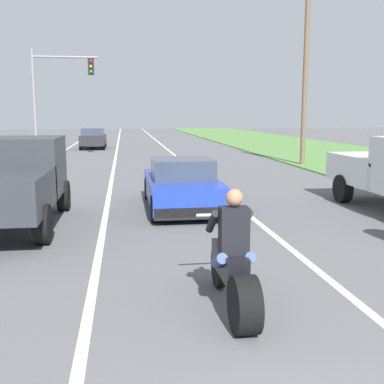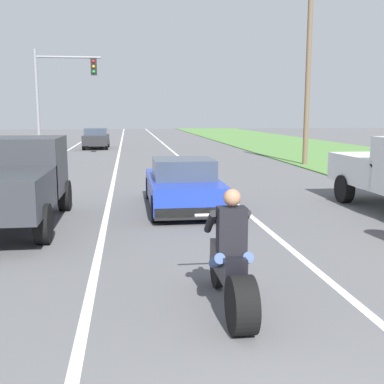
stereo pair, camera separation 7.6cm
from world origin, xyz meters
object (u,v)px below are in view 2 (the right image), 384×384
Objects in this scene: sports_car_blue at (183,186)px; distant_car_far_ahead at (96,138)px; traffic_light_mast_near at (56,88)px; pickup_truck_left_lane_dark_grey at (14,178)px; motorcycle_with_rider at (231,268)px.

distant_car_far_ahead reaches higher than sports_car_blue.
pickup_truck_left_lane_dark_grey is at bearing -85.57° from traffic_light_mast_near.
sports_car_blue is 0.72× the size of traffic_light_mast_near.
motorcycle_with_rider is 22.85m from traffic_light_mast_near.
motorcycle_with_rider is 6.92m from sports_car_blue.
pickup_truck_left_lane_dark_grey is at bearing -158.85° from sports_car_blue.
traffic_light_mast_near is (-5.29, 15.10, 3.30)m from sports_car_blue.
sports_car_blue is 4.31m from pickup_truck_left_lane_dark_grey.
pickup_truck_left_lane_dark_grey reaches higher than sports_car_blue.
pickup_truck_left_lane_dark_grey is 16.93m from traffic_light_mast_near.
distant_car_far_ahead is (1.55, 8.24, -3.15)m from traffic_light_mast_near.
motorcycle_with_rider is 0.51× the size of sports_car_blue.
distant_car_far_ahead is at bearing 96.72° from motorcycle_with_rider.
motorcycle_with_rider is at bearing -83.28° from distant_car_far_ahead.
pickup_truck_left_lane_dark_grey reaches higher than distant_car_far_ahead.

